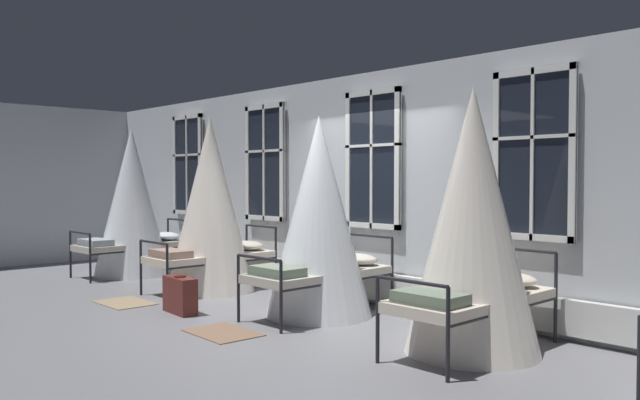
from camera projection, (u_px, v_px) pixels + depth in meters
name	position (u px, v px, depth m)	size (l,w,h in m)	color
ground	(300.00, 318.00, 7.53)	(26.14, 26.14, 0.00)	slate
back_wall_with_windows	(378.00, 188.00, 8.41)	(14.07, 0.10, 3.03)	silver
window_bank	(372.00, 229.00, 8.34)	(9.94, 0.10, 2.71)	black
cot_first	(132.00, 203.00, 10.90)	(1.27, 1.86, 2.50)	black
cot_second	(211.00, 206.00, 9.31)	(1.27, 1.86, 2.54)	black
cot_third	(319.00, 219.00, 7.63)	(1.27, 1.86, 2.38)	black
cot_fourth	(473.00, 223.00, 6.00)	(1.27, 1.86, 2.50)	black
rug_second	(125.00, 303.00, 8.43)	(0.80, 0.56, 0.01)	#8E7A5B
rug_third	(223.00, 333.00, 6.79)	(0.80, 0.56, 0.01)	brown
suitcase_dark	(180.00, 295.00, 7.80)	(0.58, 0.26, 0.47)	#5B231E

